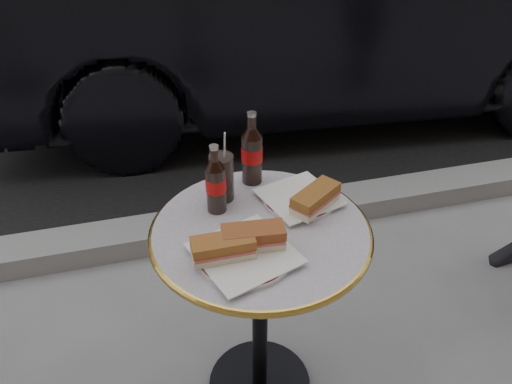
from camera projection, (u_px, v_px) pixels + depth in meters
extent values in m
cube|color=black|center=(147.00, 16.00, 5.77)|extent=(40.00, 8.00, 0.00)
cube|color=gray|center=(212.00, 225.00, 2.49)|extent=(40.00, 0.20, 0.12)
cylinder|color=silver|center=(245.00, 256.00, 1.28)|extent=(0.28, 0.28, 0.01)
cylinder|color=silver|center=(299.00, 199.00, 1.49)|extent=(0.24, 0.24, 0.01)
cube|color=#9E5B28|center=(223.00, 249.00, 1.25)|extent=(0.16, 0.07, 0.05)
cube|color=#964B26|center=(253.00, 238.00, 1.28)|extent=(0.17, 0.09, 0.06)
cube|color=brown|center=(315.00, 199.00, 1.43)|extent=(0.17, 0.15, 0.06)
cylinder|color=black|center=(222.00, 177.00, 1.46)|extent=(0.09, 0.09, 0.15)
imported|color=black|center=(323.00, 5.00, 3.35)|extent=(1.89, 4.57, 1.47)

